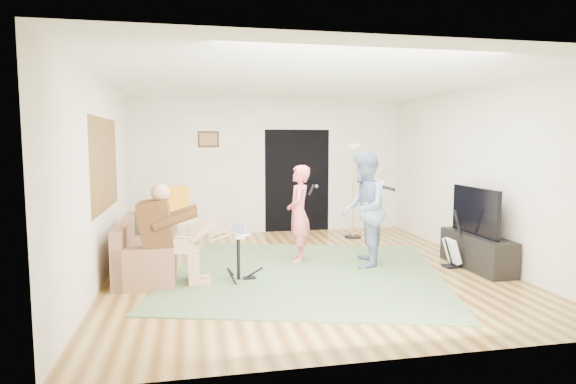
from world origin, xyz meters
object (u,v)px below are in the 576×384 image
Objects in this scene: sofa at (143,255)px; singer at (299,214)px; guitarist at (364,209)px; drum_kit at (238,258)px; television at (475,211)px; guitar_spare at (452,251)px; tv_cabinet at (477,251)px; torchiere_lamp at (354,174)px; dining_chair at (178,228)px.

singer is at bearing 5.10° from sofa.
guitarist reaches higher than singer.
television is (3.45, -0.05, 0.54)m from drum_kit.
television is at bearing -8.41° from sofa.
guitarist is 1.45m from guitar_spare.
drum_kit reaches higher than tv_cabinet.
sofa is 2.36m from singer.
singer reaches higher than drum_kit.
sofa is 4.29m from torchiere_lamp.
tv_cabinet is at bearing -67.81° from torchiere_lamp.
drum_kit is 0.51× the size of tv_cabinet.
guitar_spare is (1.27, -0.33, -0.62)m from guitarist.
guitar_spare is at bearing -73.86° from torchiere_lamp.
torchiere_lamp reaches higher than tv_cabinet.
torchiere_lamp is (1.45, 1.63, 0.49)m from singer.
sofa is 3.25m from guitarist.
singer is 1.07× the size of tv_cabinet.
torchiere_lamp reaches higher than guitarist.
guitar_spare is at bearing 97.18° from guitarist.
torchiere_lamp is at bearing -173.38° from guitarist.
guitarist reaches higher than drum_kit.
sofa reaches higher than tv_cabinet.
torchiere_lamp is 2.75m from television.
guitar_spare is at bearing 159.34° from television.
television is (2.43, -0.90, 0.10)m from singer.
television reaches higher than sofa.
sofa is 1.48m from dining_chair.
sofa is 1.73× the size of dining_chair.
dining_chair is at bearing 72.28° from sofa.
drum_kit is 1.40m from singer.
dining_chair is 4.80m from television.
singer is at bearing 159.64° from guitar_spare.
drum_kit is 3.50m from tv_cabinet.
guitarist is (0.88, -0.47, 0.11)m from singer.
sofa is 1.44m from drum_kit.
torchiere_lamp is at bearing 153.83° from singer.
television reaches higher than drum_kit.
tv_cabinet is 0.60m from television.
dining_chair is (-1.85, 1.20, -0.36)m from singer.
sofa is at bearing 171.59° from television.
guitarist is at bearing 164.26° from television.
tv_cabinet is (0.33, -0.11, 0.00)m from guitar_spare.
singer reaches higher than guitar_spare.
guitarist is 1.61m from television.
sofa is 1.33× the size of tv_cabinet.
tv_cabinet is at bearing -0.81° from drum_kit.
guitarist reaches higher than sofa.
dining_chair is at bearing -172.49° from torchiere_lamp.
torchiere_lamp is 3.44m from dining_chair.
television is (0.98, -2.54, -0.39)m from torchiere_lamp.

